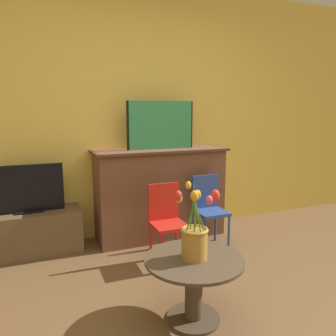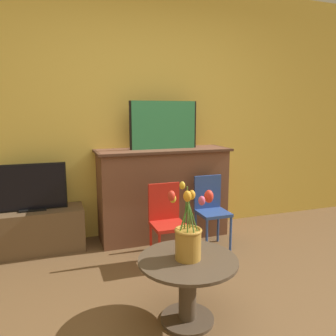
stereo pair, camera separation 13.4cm
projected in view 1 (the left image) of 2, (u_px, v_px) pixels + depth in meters
name	position (u px, v px, depth m)	size (l,w,h in m)	color
wall_back	(135.00, 112.00, 3.54)	(8.00, 0.06, 2.70)	#EAC651
fireplace_mantel	(160.00, 192.00, 3.53)	(1.42, 0.48, 0.96)	brown
painting	(161.00, 125.00, 3.42)	(0.73, 0.03, 0.50)	black
tv_stand	(31.00, 233.00, 3.12)	(0.93, 0.36, 0.42)	brown
tv_monitor	(28.00, 189.00, 3.05)	(0.64, 0.12, 0.45)	black
chair_red	(167.00, 218.00, 2.92)	(0.29, 0.29, 0.72)	red
chair_blue	(209.00, 206.00, 3.30)	(0.29, 0.29, 0.72)	#2D4C99
side_table	(194.00, 279.00, 2.11)	(0.64, 0.64, 0.43)	#4C3D2D
vase_tulips	(195.00, 236.00, 2.06)	(0.27, 0.23, 0.49)	#B78433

